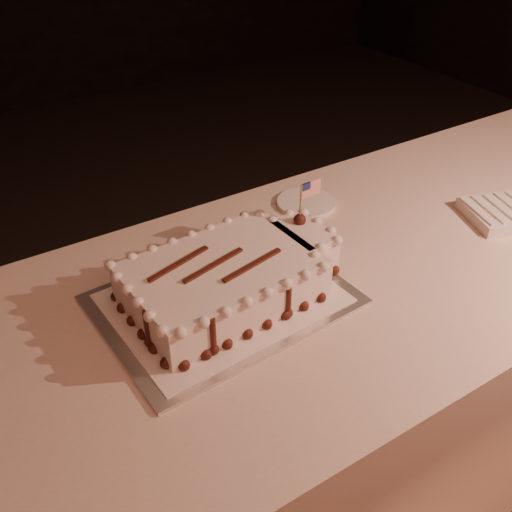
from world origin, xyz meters
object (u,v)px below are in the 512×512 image
banquet_table (341,374)px  napkin_stack (510,212)px  cake_board (223,300)px  side_plate (306,203)px  sheet_cake (233,276)px

banquet_table → napkin_stack: 0.59m
cake_board → side_plate: (0.37, 0.22, 0.00)m
banquet_table → sheet_cake: 0.52m
cake_board → sheet_cake: size_ratio=1.04×
sheet_cake → cake_board: bearing=-176.2°
cake_board → napkin_stack: 0.77m
banquet_table → cake_board: 0.50m
sheet_cake → side_plate: 0.41m
napkin_stack → side_plate: 0.51m
banquet_table → side_plate: size_ratio=15.94×
banquet_table → sheet_cake: sheet_cake is taller
sheet_cake → banquet_table: bearing=-6.7°
sheet_cake → side_plate: bearing=32.3°
napkin_stack → banquet_table: bearing=171.6°
side_plate → cake_board: bearing=-149.3°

